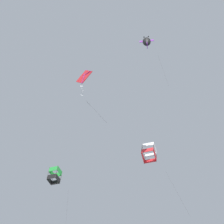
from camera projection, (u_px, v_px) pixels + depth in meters
kite_box_near_right at (149, 153)px, 32.32m from camera, size 4.38×3.97×8.57m
kite_box_highest at (55, 176)px, 28.38m from camera, size 2.57×2.49×6.51m
kite_diamond_mid_left at (84, 77)px, 24.40m from camera, size 2.58×1.53×5.54m
kite_fish_upper_right at (147, 42)px, 31.94m from camera, size 2.45×2.04×8.31m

